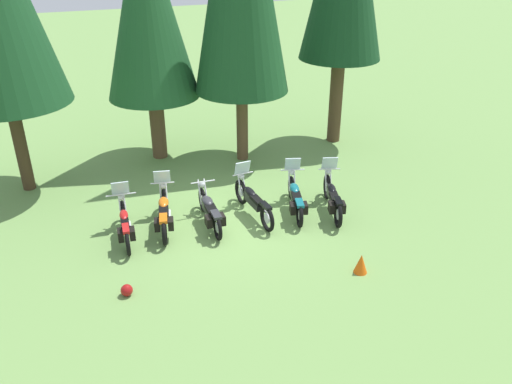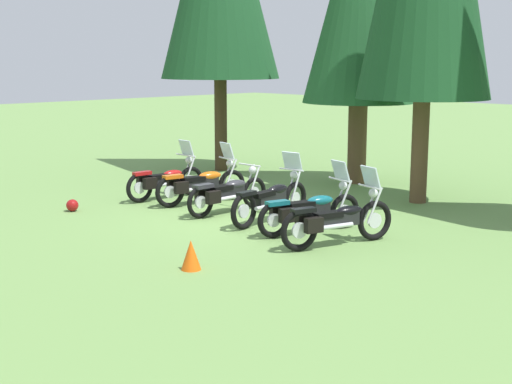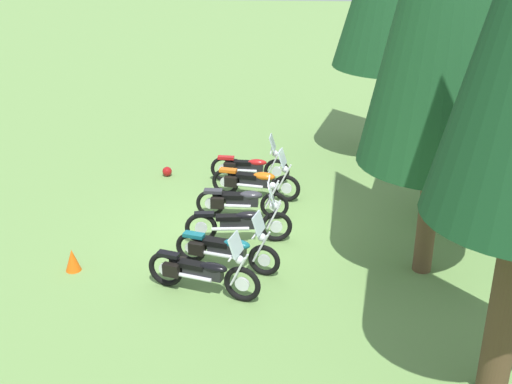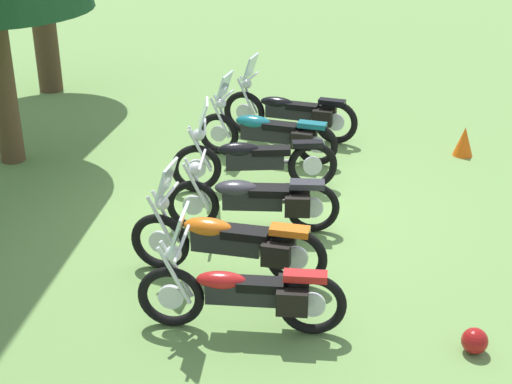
% 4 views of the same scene
% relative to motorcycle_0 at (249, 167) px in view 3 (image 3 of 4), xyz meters
% --- Properties ---
extents(ground_plane, '(80.00, 80.00, 0.00)m').
position_rel_motorcycle_0_xyz_m(ground_plane, '(2.78, -0.10, -0.45)').
color(ground_plane, '#6B934C').
extents(motorcycle_0, '(0.77, 2.16, 1.36)m').
position_rel_motorcycle_0_xyz_m(motorcycle_0, '(0.00, 0.00, 0.00)').
color(motorcycle_0, black).
rests_on(motorcycle_0, ground_plane).
extents(motorcycle_1, '(0.83, 2.31, 1.37)m').
position_rel_motorcycle_0_xyz_m(motorcycle_1, '(1.04, 0.22, 0.02)').
color(motorcycle_1, black).
rests_on(motorcycle_1, ground_plane).
extents(motorcycle_2, '(0.67, 2.24, 1.00)m').
position_rel_motorcycle_0_xyz_m(motorcycle_2, '(2.21, -0.05, -0.00)').
color(motorcycle_2, black).
rests_on(motorcycle_2, ground_plane).
extents(motorcycle_3, '(0.62, 2.40, 1.37)m').
position_rel_motorcycle_0_xyz_m(motorcycle_3, '(3.46, 0.06, 0.02)').
color(motorcycle_3, black).
rests_on(motorcycle_3, ground_plane).
extents(motorcycle_4, '(0.94, 2.25, 1.35)m').
position_rel_motorcycle_0_xyz_m(motorcycle_4, '(4.64, -0.15, 0.00)').
color(motorcycle_4, black).
rests_on(motorcycle_4, ground_plane).
extents(motorcycle_5, '(0.92, 2.29, 1.38)m').
position_rel_motorcycle_0_xyz_m(motorcycle_5, '(5.60, -0.52, 0.02)').
color(motorcycle_5, black).
rests_on(motorcycle_5, ground_plane).
extents(pine_tree_1, '(2.95, 2.95, 7.87)m').
position_rel_motorcycle_0_xyz_m(pine_tree_1, '(1.82, 5.02, 4.51)').
color(pine_tree_1, brown).
rests_on(pine_tree_1, ground_plane).
extents(traffic_cone, '(0.32, 0.32, 0.48)m').
position_rel_motorcycle_0_xyz_m(traffic_cone, '(4.91, -3.29, -0.21)').
color(traffic_cone, '#EA590F').
rests_on(traffic_cone, ground_plane).
extents(dropped_helmet, '(0.27, 0.27, 0.27)m').
position_rel_motorcycle_0_xyz_m(dropped_helmet, '(-0.30, -2.30, -0.32)').
color(dropped_helmet, maroon).
rests_on(dropped_helmet, ground_plane).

